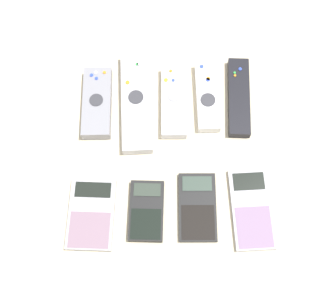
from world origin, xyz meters
TOP-DOWN VIEW (x-y plane):
  - ground_plane at (0.00, 0.00)m, footprint 3.00×3.00m
  - remote_0 at (-0.14, 0.13)m, footprint 0.06×0.15m
  - remote_1 at (-0.06, 0.13)m, footprint 0.06×0.22m
  - remote_2 at (0.01, 0.13)m, footprint 0.05×0.16m
  - remote_3 at (0.08, 0.13)m, footprint 0.04×0.15m
  - remote_4 at (0.15, 0.13)m, footprint 0.05×0.17m
  - calculator_0 at (-0.15, -0.10)m, footprint 0.09×0.14m
  - calculator_1 at (-0.04, -0.10)m, footprint 0.07×0.12m
  - calculator_2 at (0.05, -0.09)m, footprint 0.07×0.13m
  - calculator_3 at (0.15, -0.10)m, footprint 0.08×0.16m

SIDE VIEW (x-z plane):
  - ground_plane at x=0.00m, z-range 0.00..0.00m
  - calculator_2 at x=0.05m, z-range 0.00..0.01m
  - calculator_3 at x=0.15m, z-range 0.00..0.01m
  - calculator_0 at x=-0.15m, z-range 0.00..0.01m
  - calculator_1 at x=-0.04m, z-range 0.00..0.02m
  - remote_4 at x=0.15m, z-range 0.00..0.02m
  - remote_3 at x=0.08m, z-range 0.00..0.02m
  - remote_2 at x=0.01m, z-range 0.00..0.02m
  - remote_1 at x=-0.06m, z-range 0.00..0.03m
  - remote_0 at x=-0.14m, z-range 0.00..0.03m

